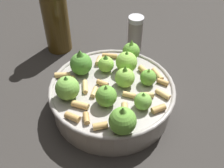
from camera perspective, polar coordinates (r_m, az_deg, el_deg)
ground_plane at (r=0.58m, az=-0.00°, el=-4.85°), size 2.40×2.40×0.00m
cooking_pan at (r=0.55m, az=-0.07°, el=-2.04°), size 0.25×0.25×0.12m
pepper_shaker at (r=0.71m, az=4.90°, el=10.44°), size 0.04×0.04×0.10m
olive_oil_bottle at (r=0.71m, az=-11.77°, el=13.35°), size 0.06×0.06×0.22m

